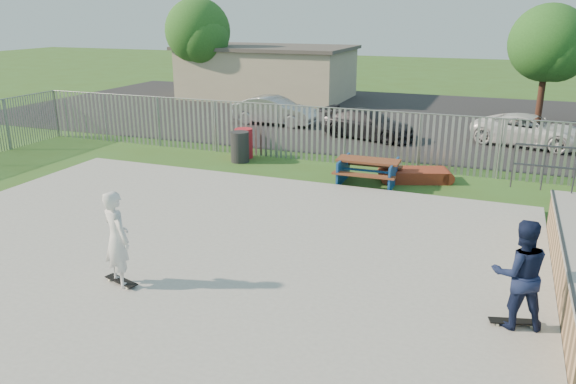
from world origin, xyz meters
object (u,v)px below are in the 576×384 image
(car_silver, at_px, (274,111))
(skater_navy, at_px, (520,274))
(car_dark, at_px, (368,124))
(car_white, at_px, (530,130))
(tree_left, at_px, (198,31))
(trash_bin_red, at_px, (244,143))
(trash_bin_grey, at_px, (240,147))
(skater_white, at_px, (117,239))
(tree_mid, at_px, (548,43))
(picnic_table, at_px, (368,172))
(funbox, at_px, (415,175))

(car_silver, height_order, skater_navy, skater_navy)
(car_dark, bearing_deg, car_silver, 88.50)
(car_white, bearing_deg, tree_left, 85.60)
(trash_bin_red, bearing_deg, car_silver, 102.46)
(skater_navy, bearing_deg, car_silver, -70.38)
(trash_bin_grey, distance_m, car_dark, 6.53)
(car_dark, distance_m, tree_left, 14.89)
(tree_left, distance_m, skater_white, 25.61)
(tree_mid, bearing_deg, skater_white, -110.39)
(tree_left, distance_m, skater_navy, 28.58)
(tree_mid, bearing_deg, picnic_table, -111.98)
(trash_bin_grey, xyz_separation_m, car_silver, (-1.53, 6.96, 0.13))
(tree_left, height_order, skater_navy, tree_left)
(funbox, relative_size, car_silver, 0.53)
(picnic_table, height_order, car_silver, car_silver)
(car_silver, distance_m, car_white, 11.41)
(tree_mid, height_order, skater_navy, tree_mid)
(trash_bin_red, height_order, trash_bin_grey, trash_bin_grey)
(trash_bin_red, height_order, car_silver, car_silver)
(picnic_table, relative_size, funbox, 0.91)
(car_white, bearing_deg, skater_white, 169.32)
(tree_left, bearing_deg, car_silver, -38.84)
(picnic_table, bearing_deg, car_white, 56.68)
(picnic_table, relative_size, trash_bin_grey, 1.77)
(tree_mid, bearing_deg, tree_left, 177.80)
(trash_bin_grey, bearing_deg, funbox, -1.35)
(car_white, bearing_deg, tree_mid, 9.22)
(skater_white, bearing_deg, tree_mid, -84.21)
(trash_bin_red, distance_m, car_silver, 6.50)
(trash_bin_grey, bearing_deg, skater_white, -77.49)
(trash_bin_grey, height_order, skater_navy, skater_navy)
(picnic_table, height_order, tree_mid, tree_mid)
(skater_white, bearing_deg, funbox, -87.18)
(car_silver, bearing_deg, car_white, -90.12)
(funbox, bearing_deg, tree_left, 119.98)
(trash_bin_red, xyz_separation_m, skater_navy, (9.50, -9.26, 0.56))
(car_silver, height_order, car_dark, car_silver)
(car_silver, distance_m, car_dark, 5.11)
(picnic_table, height_order, skater_navy, skater_navy)
(skater_navy, bearing_deg, skater_white, -6.07)
(car_silver, xyz_separation_m, tree_left, (-7.51, 6.05, 3.39))
(picnic_table, xyz_separation_m, car_white, (4.86, 7.62, 0.22))
(trash_bin_red, bearing_deg, funbox, -6.68)
(car_white, relative_size, tree_mid, 0.79)
(car_white, bearing_deg, funbox, 166.82)
(car_dark, bearing_deg, picnic_table, -152.23)
(car_white, height_order, tree_mid, tree_mid)
(picnic_table, relative_size, skater_navy, 1.03)
(trash_bin_red, xyz_separation_m, skater_white, (2.31, -10.43, 0.56))
(picnic_table, height_order, skater_white, skater_white)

